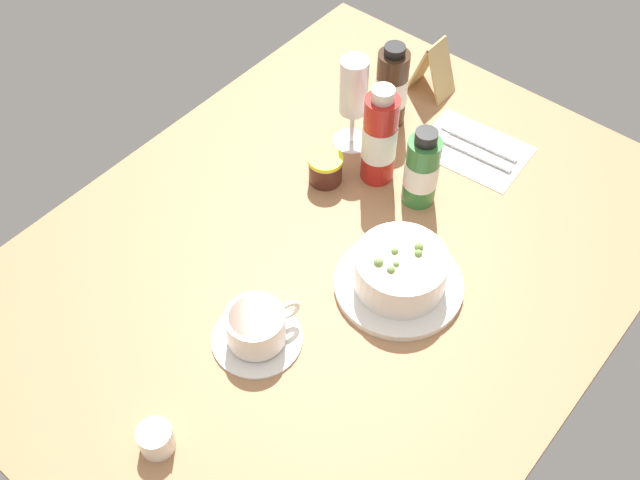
{
  "coord_description": "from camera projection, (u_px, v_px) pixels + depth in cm",
  "views": [
    {
      "loc": [
        -59.2,
        -46.43,
        95.9
      ],
      "look_at": [
        -1.89,
        1.17,
        4.66
      ],
      "focal_mm": 43.21,
      "sensor_mm": 36.0,
      "label": 1
    }
  ],
  "objects": [
    {
      "name": "jam_jar",
      "position": [
        325.0,
        168.0,
        1.3
      ],
      "size": [
        6.02,
        6.02,
        5.23
      ],
      "color": "#462119",
      "rests_on": "ground_plane"
    },
    {
      "name": "sauce_bottle_red",
      "position": [
        380.0,
        138.0,
        1.26
      ],
      "size": [
        5.82,
        5.82,
        18.96
      ],
      "color": "#B21E19",
      "rests_on": "ground_plane"
    },
    {
      "name": "coffee_cup",
      "position": [
        256.0,
        328.0,
        1.1
      ],
      "size": [
        13.41,
        13.28,
        6.21
      ],
      "color": "white",
      "rests_on": "ground_plane"
    },
    {
      "name": "creamer_jug",
      "position": [
        157.0,
        439.0,
        1.0
      ],
      "size": [
        4.68,
        5.66,
        4.72
      ],
      "color": "white",
      "rests_on": "ground_plane"
    },
    {
      "name": "menu_card",
      "position": [
        433.0,
        67.0,
        1.43
      ],
      "size": [
        5.78,
        7.77,
        10.97
      ],
      "color": "tan",
      "rests_on": "ground_plane"
    },
    {
      "name": "porridge_bowl",
      "position": [
        400.0,
        273.0,
        1.15
      ],
      "size": [
        19.76,
        19.76,
        8.07
      ],
      "color": "white",
      "rests_on": "ground_plane"
    },
    {
      "name": "sauce_bottle_green",
      "position": [
        422.0,
        170.0,
        1.24
      ],
      "size": [
        5.68,
        5.68,
        14.94
      ],
      "color": "#337233",
      "rests_on": "ground_plane"
    },
    {
      "name": "ground_plane",
      "position": [
        333.0,
        261.0,
        1.23
      ],
      "size": [
        110.0,
        84.0,
        3.0
      ],
      "primitive_type": "cube",
      "color": "#A8754C"
    },
    {
      "name": "wine_glass",
      "position": [
        354.0,
        92.0,
        1.29
      ],
      "size": [
        6.61,
        6.61,
        17.89
      ],
      "color": "white",
      "rests_on": "ground_plane"
    },
    {
      "name": "cutlery_setting",
      "position": [
        472.0,
        148.0,
        1.37
      ],
      "size": [
        14.81,
        19.35,
        0.9
      ],
      "color": "white",
      "rests_on": "ground_plane"
    },
    {
      "name": "sauce_bottle_brown",
      "position": [
        391.0,
        87.0,
        1.36
      ],
      "size": [
        5.78,
        5.78,
        16.34
      ],
      "color": "#382314",
      "rests_on": "ground_plane"
    }
  ]
}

